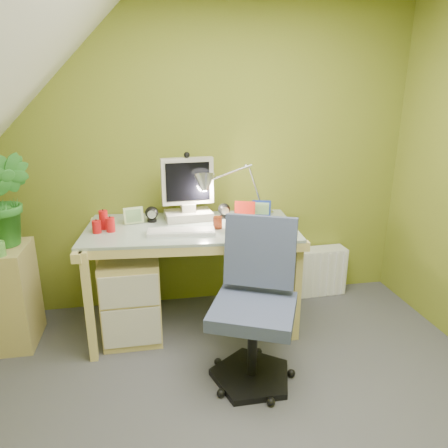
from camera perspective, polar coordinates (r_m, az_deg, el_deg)
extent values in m
cube|color=#48484D|center=(2.38, 4.85, -27.93)|extent=(3.20, 3.20, 0.01)
cube|color=olive|center=(3.27, -1.90, 9.04)|extent=(3.20, 0.01, 2.40)
cube|color=silver|center=(2.79, -5.95, -1.06)|extent=(0.46, 0.19, 0.02)
cube|color=orange|center=(2.86, 3.27, -0.69)|extent=(0.28, 0.22, 0.01)
ellipsoid|color=white|center=(2.86, 3.28, -0.38)|extent=(0.12, 0.08, 0.04)
cylinder|color=maroon|center=(2.87, -0.89, 0.20)|extent=(0.08, 0.08, 0.08)
cube|color=red|center=(3.09, 2.90, 1.96)|extent=(0.15, 0.07, 0.13)
cube|color=navy|center=(3.17, 5.20, 2.19)|extent=(0.14, 0.06, 0.12)
cube|color=#B2CB8B|center=(3.04, -12.43, 1.16)|extent=(0.14, 0.05, 0.12)
cube|color=tan|center=(3.23, -27.19, -8.85)|extent=(0.27, 0.41, 0.71)
imported|color=#2C7D29|center=(3.05, -28.12, 2.97)|extent=(0.37, 0.30, 0.63)
cube|color=silver|center=(3.72, 13.24, -6.33)|extent=(0.42, 0.18, 0.41)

